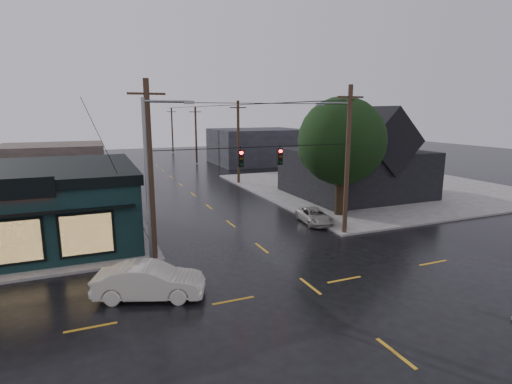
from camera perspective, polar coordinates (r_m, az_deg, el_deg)
name	(u,v)px	position (r m, az deg, el deg)	size (l,w,h in m)	color
ground_plane	(310,286)	(20.31, 7.74, -13.17)	(160.00, 160.00, 0.00)	black
sidewalk_ne	(375,186)	(47.17, 16.60, 0.76)	(28.00, 28.00, 0.15)	#65635E
pizza_shop	(0,206)	(29.92, -32.69, -1.71)	(16.30, 12.34, 4.90)	black
ne_building	(356,152)	(41.17, 14.13, 5.59)	(12.60, 11.60, 8.75)	black
corner_tree	(342,141)	(32.53, 12.15, 7.09)	(6.99, 6.99, 9.47)	black
utility_pole_nw	(155,260)	(24.09, -14.20, -9.39)	(2.00, 0.32, 10.15)	#332216
utility_pole_ne	(344,234)	(28.75, 12.47, -5.88)	(2.00, 0.32, 10.15)	#332216
utility_pole_far_a	(239,184)	(47.44, -2.49, 1.20)	(2.00, 0.32, 9.65)	#332216
utility_pole_far_b	(197,164)	(66.37, -8.45, 4.03)	(2.00, 0.32, 9.15)	#332216
utility_pole_far_c	(173,152)	(85.79, -11.75, 5.57)	(2.00, 0.32, 9.15)	#332216
span_signal_assembly	(260,157)	(24.48, 0.62, 5.05)	(13.00, 0.48, 1.23)	black
streetlight_nw	(152,265)	(23.40, -14.68, -10.05)	(5.40, 0.30, 9.15)	gray
streetlight_ne	(344,230)	(29.57, 12.50, -5.39)	(5.40, 0.30, 9.15)	gray
bg_building_west	(53,162)	(56.40, -27.06, 3.85)	(12.00, 10.00, 4.40)	#372D28
bg_building_east	(257,146)	(66.22, 0.17, 6.57)	(14.00, 12.00, 5.60)	black
sedan_cream	(150,281)	(19.29, -14.97, -12.20)	(1.72, 4.94, 1.63)	beige
suv_silver	(315,216)	(30.91, 8.36, -3.42)	(1.87, 4.06, 1.13)	#9B968F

